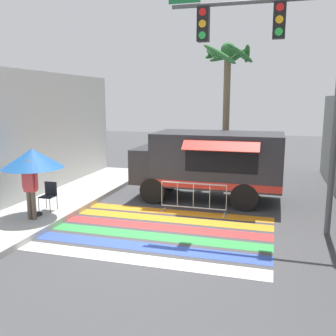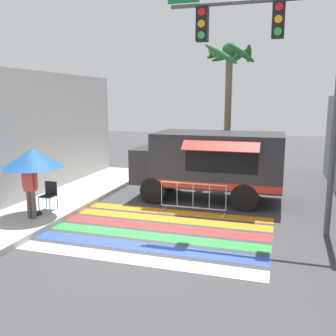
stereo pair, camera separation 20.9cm
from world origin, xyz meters
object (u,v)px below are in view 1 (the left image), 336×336
at_px(barricade_front, 193,198).
at_px(palm_tree, 227,78).
at_px(patio_umbrella, 32,159).
at_px(folding_chair, 49,193).
at_px(food_truck, 207,160).
at_px(traffic_signal_pole, 281,58).
at_px(vendor_person, 30,185).

bearing_deg(barricade_front, palm_tree, 85.37).
xyz_separation_m(patio_umbrella, palm_tree, (4.85, 6.90, 2.61)).
relative_size(patio_umbrella, folding_chair, 2.29).
distance_m(food_truck, traffic_signal_pole, 4.85).
distance_m(patio_umbrella, barricade_front, 5.13).
relative_size(patio_umbrella, vendor_person, 1.15).
bearing_deg(folding_chair, barricade_front, 7.63).
bearing_deg(traffic_signal_pole, patio_umbrella, -170.12).
relative_size(patio_umbrella, palm_tree, 0.34).
xyz_separation_m(food_truck, vendor_person, (-4.43, -4.24, -0.26)).
bearing_deg(vendor_person, folding_chair, 110.23).
bearing_deg(patio_umbrella, vendor_person, -70.21).
bearing_deg(palm_tree, barricade_front, -94.63).
height_order(traffic_signal_pole, patio_umbrella, traffic_signal_pole).
relative_size(folding_chair, barricade_front, 0.41).
bearing_deg(vendor_person, traffic_signal_pole, 30.09).
bearing_deg(traffic_signal_pole, barricade_front, 160.63).
relative_size(folding_chair, palm_tree, 0.15).
xyz_separation_m(patio_umbrella, barricade_front, (4.46, 2.10, -1.43)).
relative_size(food_truck, patio_umbrella, 2.58).
xyz_separation_m(food_truck, barricade_front, (-0.10, -1.78, -0.97)).
height_order(traffic_signal_pole, barricade_front, traffic_signal_pole).
bearing_deg(food_truck, folding_chair, -144.05).
xyz_separation_m(patio_umbrella, vendor_person, (0.13, -0.37, -0.73)).
bearing_deg(barricade_front, traffic_signal_pole, -19.37).
distance_m(folding_chair, palm_tree, 8.76).
distance_m(traffic_signal_pole, barricade_front, 5.00).
bearing_deg(barricade_front, folding_chair, -161.40).
bearing_deg(palm_tree, folding_chair, -127.23).
bearing_deg(folding_chair, palm_tree, 41.81).
height_order(traffic_signal_pole, palm_tree, traffic_signal_pole).
distance_m(patio_umbrella, palm_tree, 8.83).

